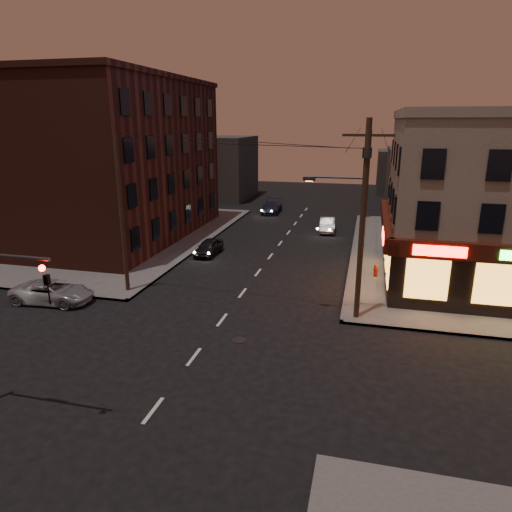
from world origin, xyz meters
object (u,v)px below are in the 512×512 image
(sedan_near, at_px, (209,247))
(fire_hydrant, at_px, (376,270))
(suv_cross, at_px, (53,292))
(sedan_far, at_px, (272,207))
(sedan_mid, at_px, (327,225))

(sedan_near, height_order, fire_hydrant, sedan_near)
(suv_cross, xyz_separation_m, sedan_near, (5.40, 11.29, -0.03))
(fire_hydrant, bearing_deg, suv_cross, -154.20)
(sedan_far, bearing_deg, sedan_near, -96.19)
(sedan_near, xyz_separation_m, fire_hydrant, (12.53, -2.62, -0.01))
(sedan_far, bearing_deg, suv_cross, -105.14)
(suv_cross, distance_m, sedan_mid, 25.26)
(sedan_near, relative_size, sedan_mid, 0.92)
(sedan_far, bearing_deg, fire_hydrant, -63.13)
(sedan_near, xyz_separation_m, sedan_far, (1.21, 17.67, 0.06))
(sedan_mid, bearing_deg, sedan_near, -133.91)
(sedan_near, height_order, sedan_far, sedan_far)
(sedan_mid, relative_size, sedan_far, 0.84)
(suv_cross, xyz_separation_m, fire_hydrant, (17.93, 8.67, -0.04))
(sedan_near, distance_m, sedan_mid, 12.93)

